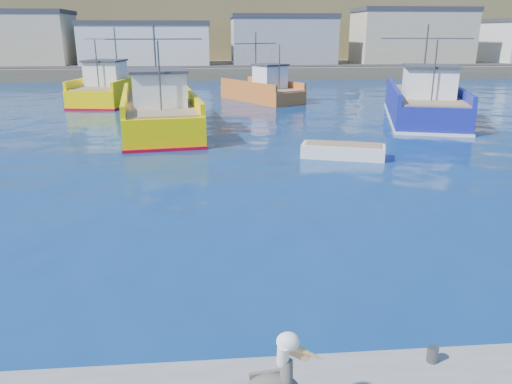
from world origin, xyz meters
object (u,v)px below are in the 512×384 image
at_px(skiff_mid, 343,152).
at_px(skiff_far, 420,102).
at_px(boat_orange, 263,89).
at_px(trawler_yellow_a, 159,112).
at_px(trawler_blue, 423,103).
at_px(trawler_yellow_b, 113,89).

bearing_deg(skiff_mid, skiff_far, 57.47).
bearing_deg(boat_orange, trawler_yellow_a, -121.05).
height_order(trawler_blue, boat_orange, trawler_blue).
xyz_separation_m(boat_orange, skiff_far, (13.68, -3.97, -0.78)).
height_order(trawler_yellow_b, boat_orange, trawler_yellow_b).
relative_size(skiff_mid, skiff_far, 1.12).
distance_m(boat_orange, skiff_far, 14.27).
xyz_separation_m(trawler_yellow_a, trawler_blue, (19.13, 2.56, -0.00)).
height_order(trawler_yellow_a, trawler_blue, trawler_yellow_a).
bearing_deg(boat_orange, skiff_mid, -85.33).
height_order(trawler_blue, skiff_mid, trawler_blue).
distance_m(trawler_yellow_b, skiff_mid, 28.29).
xyz_separation_m(trawler_yellow_b, trawler_blue, (24.76, -12.18, 0.07)).
height_order(trawler_yellow_a, skiff_far, trawler_yellow_a).
xyz_separation_m(trawler_yellow_b, skiff_mid, (15.79, -23.46, -0.81)).
relative_size(trawler_blue, skiff_far, 3.65).
bearing_deg(skiff_mid, trawler_yellow_b, 123.94).
bearing_deg(trawler_yellow_a, boat_orange, 58.95).
bearing_deg(skiff_mid, boat_orange, 94.67).
bearing_deg(trawler_yellow_a, skiff_far, 24.12).
bearing_deg(skiff_far, skiff_mid, -122.53).
relative_size(trawler_blue, skiff_mid, 3.27).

